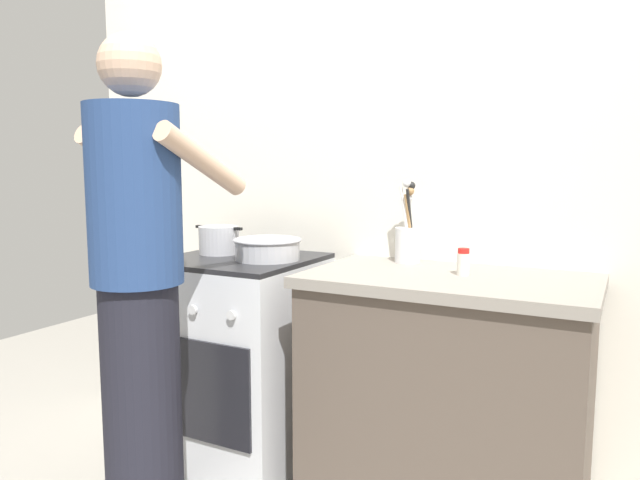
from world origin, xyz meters
TOP-DOWN VIEW (x-y plane):
  - back_wall at (0.20, 0.50)m, footprint 3.20×0.10m
  - countertop at (0.55, 0.15)m, footprint 1.00×0.60m
  - stove_range at (-0.35, 0.15)m, footprint 0.60×0.62m
  - pot at (-0.49, 0.19)m, footprint 0.24×0.18m
  - mixing_bowl at (-0.21, 0.15)m, footprint 0.28×0.28m
  - utensil_crock at (0.32, 0.35)m, footprint 0.10×0.10m
  - spice_bottle at (0.59, 0.18)m, footprint 0.04×0.04m
  - person at (-0.32, -0.46)m, footprint 0.41×0.50m

SIDE VIEW (x-z plane):
  - stove_range at x=-0.35m, z-range 0.00..0.90m
  - countertop at x=0.55m, z-range 0.00..0.90m
  - person at x=-0.32m, z-range 0.01..1.71m
  - spice_bottle at x=0.59m, z-range 0.90..0.99m
  - mixing_bowl at x=-0.21m, z-range 0.90..0.99m
  - pot at x=-0.49m, z-range 0.90..1.02m
  - utensil_crock at x=0.32m, z-range 0.83..1.16m
  - back_wall at x=0.20m, z-range 0.00..2.50m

